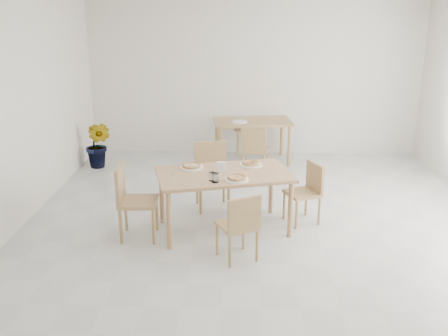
{
  "coord_description": "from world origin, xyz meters",
  "views": [
    {
      "loc": [
        -0.18,
        -6.03,
        2.79
      ],
      "look_at": [
        -0.42,
        0.02,
        0.81
      ],
      "focal_mm": 42.0,
      "sensor_mm": 36.0,
      "label": 1
    }
  ],
  "objects_px": {
    "chair_south": "(240,223)",
    "chair_west": "(131,197)",
    "second_table": "(252,126)",
    "napkin_holder": "(221,167)",
    "chair_east": "(307,188)",
    "plate_pepperoni": "(251,165)",
    "main_table": "(224,179)",
    "tumbler_b": "(212,176)",
    "pizza_pepperoni": "(251,163)",
    "chair_back_s": "(255,147)",
    "pizza_mushroom": "(192,166)",
    "chair_back_n": "(245,124)",
    "plate_mushroom": "(192,167)",
    "plate_margherita": "(237,179)",
    "plate_empty": "(239,122)",
    "chair_north": "(211,170)",
    "tumbler_a": "(215,178)",
    "potted_plant": "(98,145)",
    "pizza_margherita": "(237,178)"
  },
  "relations": [
    {
      "from": "tumbler_a",
      "to": "napkin_holder",
      "type": "bearing_deg",
      "value": 81.42
    },
    {
      "from": "plate_empty",
      "to": "main_table",
      "type": "bearing_deg",
      "value": -93.27
    },
    {
      "from": "chair_north",
      "to": "plate_mushroom",
      "type": "relative_size",
      "value": 3.02
    },
    {
      "from": "pizza_pepperoni",
      "to": "potted_plant",
      "type": "xyz_separation_m",
      "value": [
        -2.56,
        2.13,
        -0.38
      ]
    },
    {
      "from": "chair_south",
      "to": "plate_empty",
      "type": "height_order",
      "value": "chair_south"
    },
    {
      "from": "plate_pepperoni",
      "to": "pizza_pepperoni",
      "type": "xyz_separation_m",
      "value": [
        -0.0,
        0.0,
        0.02
      ]
    },
    {
      "from": "napkin_holder",
      "to": "pizza_pepperoni",
      "type": "bearing_deg",
      "value": 41.52
    },
    {
      "from": "plate_empty",
      "to": "chair_back_s",
      "type": "bearing_deg",
      "value": -66.74
    },
    {
      "from": "chair_back_s",
      "to": "pizza_mushroom",
      "type": "bearing_deg",
      "value": 76.68
    },
    {
      "from": "main_table",
      "to": "tumbler_a",
      "type": "xyz_separation_m",
      "value": [
        -0.09,
        -0.34,
        0.13
      ]
    },
    {
      "from": "tumbler_a",
      "to": "second_table",
      "type": "relative_size",
      "value": 0.07
    },
    {
      "from": "pizza_mushroom",
      "to": "napkin_holder",
      "type": "distance_m",
      "value": 0.41
    },
    {
      "from": "plate_pepperoni",
      "to": "second_table",
      "type": "relative_size",
      "value": 0.2
    },
    {
      "from": "chair_north",
      "to": "chair_west",
      "type": "distance_m",
      "value": 1.39
    },
    {
      "from": "second_table",
      "to": "napkin_holder",
      "type": "bearing_deg",
      "value": -106.64
    },
    {
      "from": "potted_plant",
      "to": "chair_west",
      "type": "bearing_deg",
      "value": -67.34
    },
    {
      "from": "pizza_mushroom",
      "to": "second_table",
      "type": "bearing_deg",
      "value": 73.47
    },
    {
      "from": "chair_east",
      "to": "napkin_holder",
      "type": "xyz_separation_m",
      "value": [
        -1.1,
        -0.28,
        0.36
      ]
    },
    {
      "from": "plate_mushroom",
      "to": "second_table",
      "type": "bearing_deg",
      "value": 73.47
    },
    {
      "from": "main_table",
      "to": "tumbler_b",
      "type": "xyz_separation_m",
      "value": [
        -0.13,
        -0.28,
        0.13
      ]
    },
    {
      "from": "plate_mushroom",
      "to": "plate_pepperoni",
      "type": "height_order",
      "value": "same"
    },
    {
      "from": "plate_margherita",
      "to": "plate_empty",
      "type": "relative_size",
      "value": 1.06
    },
    {
      "from": "chair_south",
      "to": "pizza_margherita",
      "type": "relative_size",
      "value": 2.93
    },
    {
      "from": "chair_south",
      "to": "plate_mushroom",
      "type": "height_order",
      "value": "chair_south"
    },
    {
      "from": "plate_pepperoni",
      "to": "napkin_holder",
      "type": "relative_size",
      "value": 2.16
    },
    {
      "from": "chair_north",
      "to": "pizza_mushroom",
      "type": "relative_size",
      "value": 2.89
    },
    {
      "from": "main_table",
      "to": "plate_mushroom",
      "type": "xyz_separation_m",
      "value": [
        -0.41,
        0.18,
        0.08
      ]
    },
    {
      "from": "napkin_holder",
      "to": "chair_back_n",
      "type": "distance_m",
      "value": 3.56
    },
    {
      "from": "chair_east",
      "to": "plate_pepperoni",
      "type": "distance_m",
      "value": 0.79
    },
    {
      "from": "chair_east",
      "to": "plate_pepperoni",
      "type": "relative_size",
      "value": 2.71
    },
    {
      "from": "tumbler_a",
      "to": "chair_back_n",
      "type": "bearing_deg",
      "value": 85.01
    },
    {
      "from": "plate_mushroom",
      "to": "tumbler_a",
      "type": "xyz_separation_m",
      "value": [
        0.32,
        -0.52,
        0.04
      ]
    },
    {
      "from": "chair_north",
      "to": "plate_mushroom",
      "type": "distance_m",
      "value": 0.68
    },
    {
      "from": "tumbler_b",
      "to": "tumbler_a",
      "type": "bearing_deg",
      "value": -57.11
    },
    {
      "from": "chair_south",
      "to": "chair_east",
      "type": "xyz_separation_m",
      "value": [
        0.86,
        1.13,
        -0.0
      ]
    },
    {
      "from": "chair_back_n",
      "to": "potted_plant",
      "type": "xyz_separation_m",
      "value": [
        -2.49,
        -1.12,
        -0.13
      ]
    },
    {
      "from": "tumbler_b",
      "to": "chair_back_n",
      "type": "bearing_deg",
      "value": 84.37
    },
    {
      "from": "main_table",
      "to": "napkin_holder",
      "type": "distance_m",
      "value": 0.15
    },
    {
      "from": "plate_pepperoni",
      "to": "pizza_pepperoni",
      "type": "relative_size",
      "value": 1.04
    },
    {
      "from": "tumbler_b",
      "to": "plate_empty",
      "type": "xyz_separation_m",
      "value": [
        0.28,
        3.02,
        -0.04
      ]
    },
    {
      "from": "plate_pepperoni",
      "to": "second_table",
      "type": "bearing_deg",
      "value": 88.75
    },
    {
      "from": "chair_south",
      "to": "chair_west",
      "type": "xyz_separation_m",
      "value": [
        -1.31,
        0.56,
        0.07
      ]
    },
    {
      "from": "tumbler_a",
      "to": "chair_back_n",
      "type": "xyz_separation_m",
      "value": [
        0.34,
        3.9,
        -0.27
      ]
    },
    {
      "from": "tumbler_a",
      "to": "chair_back_n",
      "type": "distance_m",
      "value": 3.93
    },
    {
      "from": "chair_south",
      "to": "second_table",
      "type": "height_order",
      "value": "chair_south"
    },
    {
      "from": "tumbler_a",
      "to": "chair_back_s",
      "type": "relative_size",
      "value": 0.13
    },
    {
      "from": "pizza_mushroom",
      "to": "second_table",
      "type": "distance_m",
      "value": 2.82
    },
    {
      "from": "plate_empty",
      "to": "chair_back_n",
      "type": "bearing_deg",
      "value": 83.49
    },
    {
      "from": "plate_mushroom",
      "to": "chair_east",
      "type": "bearing_deg",
      "value": 4.65
    },
    {
      "from": "plate_mushroom",
      "to": "potted_plant",
      "type": "height_order",
      "value": "potted_plant"
    }
  ]
}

